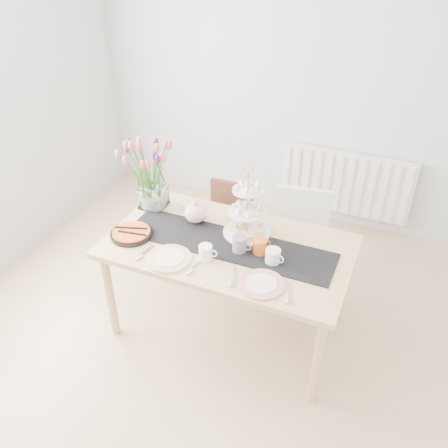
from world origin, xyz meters
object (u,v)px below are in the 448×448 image
at_px(cream_jug, 273,256).
at_px(plate_left, 169,258).
at_px(mug_white, 206,252).
at_px(plate_right, 262,284).
at_px(tulip_vase, 150,163).
at_px(teapot, 196,213).
at_px(mug_orange, 260,247).
at_px(radiator, 346,183).
at_px(tart_tin, 131,233).
at_px(chair_brown, 228,223).
at_px(cake_stand, 247,217).
at_px(dining_table, 229,254).
at_px(mug_grey, 240,244).
at_px(chair_white, 298,237).

height_order(cream_jug, plate_left, cream_jug).
height_order(mug_white, plate_right, mug_white).
bearing_deg(tulip_vase, mug_white, -34.17).
xyz_separation_m(teapot, mug_orange, (0.53, -0.16, -0.03)).
bearing_deg(mug_white, plate_left, -166.12).
relative_size(radiator, tart_tin, 4.22).
bearing_deg(chair_brown, mug_orange, -55.37).
bearing_deg(teapot, mug_white, -42.48).
bearing_deg(cake_stand, dining_table, -113.12).
bearing_deg(chair_brown, plate_right, -59.29).
distance_m(dining_table, cake_stand, 0.27).
relative_size(mug_orange, plate_right, 0.39).
distance_m(teapot, mug_orange, 0.56).
xyz_separation_m(cream_jug, tart_tin, (-0.96, -0.10, -0.03)).
xyz_separation_m(chair_brown, plate_left, (-0.01, -0.95, 0.32)).
bearing_deg(dining_table, tulip_vase, 162.39).
distance_m(mug_grey, mug_orange, 0.13).
bearing_deg(dining_table, cake_stand, 66.88).
relative_size(chair_brown, tulip_vase, 1.19).
relative_size(tart_tin, plate_right, 1.04).
relative_size(cream_jug, plate_left, 0.33).
height_order(chair_brown, mug_grey, mug_grey).
bearing_deg(plate_right, radiator, 85.82).
bearing_deg(chair_brown, teapot, -95.83).
xyz_separation_m(chair_white, tulip_vase, (-1.01, -0.38, 0.60)).
distance_m(radiator, cream_jug, 1.79).
bearing_deg(chair_white, tart_tin, -151.24).
bearing_deg(mug_grey, cream_jug, -3.09).
bearing_deg(tart_tin, mug_grey, 9.50).
distance_m(chair_white, plate_left, 1.11).
xyz_separation_m(tulip_vase, tart_tin, (0.05, -0.38, -0.33)).
xyz_separation_m(cream_jug, mug_grey, (-0.23, 0.02, 0.01)).
bearing_deg(plate_left, dining_table, 46.19).
distance_m(cream_jug, mug_white, 0.42).
height_order(cake_stand, plate_left, cake_stand).
xyz_separation_m(teapot, mug_grey, (0.40, -0.19, -0.02)).
bearing_deg(plate_left, mug_white, 24.40).
distance_m(mug_white, plate_right, 0.42).
xyz_separation_m(teapot, plate_right, (0.64, -0.44, -0.07)).
xyz_separation_m(cream_jug, mug_orange, (-0.10, 0.05, 0.01)).
bearing_deg(tulip_vase, chair_white, 20.41).
bearing_deg(plate_left, chair_brown, 89.58).
height_order(mug_grey, plate_left, mug_grey).
relative_size(dining_table, plate_left, 5.58).
relative_size(chair_brown, mug_white, 7.52).
relative_size(chair_white, tulip_vase, 1.35).
distance_m(dining_table, tulip_vase, 0.84).
distance_m(chair_brown, mug_orange, 0.91).
height_order(mug_white, mug_orange, mug_orange).
relative_size(chair_white, cake_stand, 1.85).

